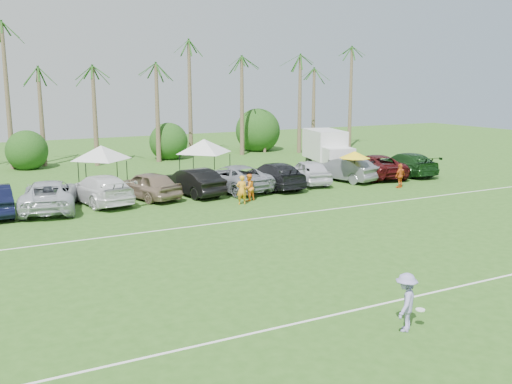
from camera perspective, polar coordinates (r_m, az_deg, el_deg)
name	(u,v)px	position (r m, az deg, el deg)	size (l,w,h in m)	color
ground	(405,334)	(17.07, 14.72, -13.54)	(120.00, 120.00, 0.00)	#2F5E1C
field_lines	(269,257)	(23.16, 1.30, -6.49)	(80.00, 12.10, 0.01)	white
palm_tree_4	(47,74)	(49.78, -20.20, 10.99)	(2.40, 2.40, 8.90)	brown
palm_tree_5	(96,64)	(50.49, -15.67, 12.24)	(2.40, 2.40, 9.90)	brown
palm_tree_6	(143,54)	(51.51, -11.25, 13.36)	(2.40, 2.40, 10.90)	brown
palm_tree_7	(186,45)	(52.83, -7.00, 14.35)	(2.40, 2.40, 11.90)	brown
palm_tree_8	(237,75)	(54.72, -1.92, 11.61)	(2.40, 2.40, 8.90)	brown
palm_tree_9	(283,66)	(57.07, 2.71, 12.46)	(2.40, 2.40, 9.90)	brown
palm_tree_10	(326,58)	(59.76, 6.98, 13.15)	(2.40, 2.40, 10.90)	brown
palm_tree_11	(358,50)	(62.14, 10.13, 13.77)	(2.40, 2.40, 11.90)	brown
bush_tree_1	(24,145)	(50.82, -22.16, 4.41)	(4.00, 4.00, 4.00)	brown
bush_tree_2	(164,138)	(53.28, -9.19, 5.36)	(4.00, 4.00, 4.00)	brown
bush_tree_3	(260,133)	(57.20, 0.40, 5.89)	(4.00, 4.00, 4.00)	brown
sideline_player_a	(242,190)	(32.60, -1.44, 0.21)	(0.62, 0.41, 1.69)	orange
sideline_player_b	(249,188)	(33.54, -0.73, 0.45)	(0.78, 0.61, 1.61)	orange
sideline_player_c	(400,176)	(38.86, 14.22, 1.59)	(0.95, 0.39, 1.62)	#D65817
box_truck	(328,149)	(45.98, 7.20, 4.33)	(3.52, 6.31, 3.07)	silver
canopy_tent_left	(101,146)	(38.81, -15.25, 4.51)	(4.04, 4.04, 3.28)	black
canopy_tent_right	(204,139)	(40.49, -5.23, 5.29)	(4.23, 4.23, 3.43)	black
market_umbrella	(355,155)	(39.08, 9.84, 3.70)	(2.08, 2.08, 2.31)	black
frisbee_player	(406,302)	(16.94, 14.75, -10.61)	(1.25, 1.16, 1.70)	#948EC9
parked_car_2	(49,195)	(33.14, -19.97, -0.30)	(2.77, 6.00, 1.67)	silver
parked_car_3	(100,189)	(34.08, -15.36, 0.27)	(2.33, 5.74, 1.67)	white
parked_car_4	(148,185)	(34.76, -10.79, 0.68)	(1.97, 4.89, 1.67)	#8A755E
parked_car_5	(193,182)	(35.54, -6.34, 1.04)	(1.76, 5.06, 1.67)	black
parked_car_6	(233,178)	(36.77, -2.30, 1.44)	(2.77, 6.00, 1.67)	#92969F
parked_car_7	(274,175)	(37.77, 1.81, 1.70)	(2.33, 5.74, 1.67)	black
parked_car_8	(308,172)	(39.40, 5.27, 2.05)	(1.97, 4.89, 1.67)	silver
parked_car_9	(344,169)	(40.82, 8.79, 2.28)	(1.76, 5.06, 1.67)	slate
parked_car_10	(373,166)	(42.75, 11.66, 2.58)	(2.77, 6.00, 1.67)	#460E0F
parked_car_11	(405,164)	(44.39, 14.72, 2.75)	(2.33, 5.74, 1.67)	#143814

